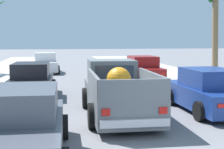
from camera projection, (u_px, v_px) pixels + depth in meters
name	position (u px, v px, depth m)	size (l,w,h in m)	color
sidewalk_right	(201.00, 86.00, 17.82)	(5.35, 60.00, 0.12)	#B2AFA8
curb_left	(15.00, 91.00, 16.18)	(0.16, 60.00, 0.10)	silver
curb_right	(179.00, 86.00, 17.61)	(0.16, 60.00, 0.10)	silver
pickup_truck	(117.00, 92.00, 11.11)	(2.31, 5.25, 1.80)	slate
car_left_near	(142.00, 69.00, 20.26)	(2.03, 4.26, 1.54)	maroon
car_right_near	(21.00, 126.00, 7.06)	(2.12, 4.30, 1.54)	#474C56
car_left_mid	(45.00, 63.00, 25.29)	(2.18, 4.33, 1.54)	silver
car_right_mid	(31.00, 82.00, 14.48)	(2.12, 4.30, 1.54)	black
car_right_far	(208.00, 92.00, 11.70)	(2.06, 4.28, 1.54)	navy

